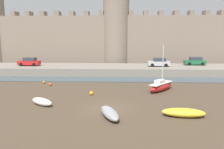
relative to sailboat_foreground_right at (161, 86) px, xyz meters
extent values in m
plane|color=#4C3D2D|center=(-6.39, -7.75, -0.62)|extent=(160.00, 160.00, 0.00)
cube|color=#3D4C56|center=(-6.39, 7.59, -0.57)|extent=(80.00, 4.50, 0.10)
cube|color=gray|center=(-6.39, 14.84, 0.11)|extent=(71.96, 10.00, 1.45)
cube|color=gray|center=(-6.39, 24.84, 5.39)|extent=(59.96, 2.80, 12.01)
cylinder|color=gray|center=(-6.39, 24.84, 7.79)|extent=(6.07, 6.07, 16.81)
cube|color=gray|center=(-30.53, 24.84, 11.94)|extent=(1.10, 2.52, 1.10)
cube|color=gray|center=(-27.08, 24.84, 11.94)|extent=(1.10, 2.52, 1.10)
cube|color=gray|center=(-23.63, 24.84, 11.94)|extent=(1.10, 2.52, 1.10)
cube|color=gray|center=(-20.18, 24.84, 11.94)|extent=(1.10, 2.52, 1.10)
cube|color=gray|center=(-16.74, 24.84, 11.94)|extent=(1.10, 2.52, 1.10)
cube|color=gray|center=(-13.29, 24.84, 11.94)|extent=(1.10, 2.52, 1.10)
cube|color=gray|center=(-9.84, 24.84, 11.94)|extent=(1.10, 2.52, 1.10)
cube|color=gray|center=(-2.95, 24.84, 11.94)|extent=(1.10, 2.52, 1.10)
cube|color=gray|center=(0.50, 24.84, 11.94)|extent=(1.10, 2.52, 1.10)
cube|color=gray|center=(3.95, 24.84, 11.94)|extent=(1.10, 2.52, 1.10)
cube|color=gray|center=(7.40, 24.84, 11.94)|extent=(1.10, 2.52, 1.10)
cube|color=gray|center=(10.85, 24.84, 11.94)|extent=(1.10, 2.52, 1.10)
cube|color=gray|center=(14.29, 24.84, 11.94)|extent=(1.10, 2.52, 1.10)
cube|color=gray|center=(17.74, 24.84, 11.94)|extent=(1.10, 2.52, 1.10)
ellipsoid|color=red|center=(0.02, 0.02, -0.10)|extent=(4.13, 4.75, 1.04)
cube|color=silver|center=(0.02, 0.02, 0.39)|extent=(3.61, 4.16, 0.08)
cube|color=silver|center=(-0.22, -0.28, 0.65)|extent=(1.52, 1.62, 0.44)
cylinder|color=silver|center=(0.17, 0.22, 2.87)|extent=(0.10, 0.10, 4.88)
cylinder|color=silver|center=(-0.30, -0.38, 0.88)|extent=(1.48, 1.84, 0.08)
ellipsoid|color=silver|center=(-13.12, -6.74, -0.26)|extent=(2.98, 2.55, 0.72)
ellipsoid|color=white|center=(-13.12, -6.74, -0.20)|extent=(2.42, 2.06, 0.39)
cube|color=beige|center=(-13.30, -6.61, -0.16)|extent=(0.67, 0.82, 0.06)
cube|color=beige|center=(-12.20, -7.41, -0.18)|extent=(0.56, 0.62, 0.08)
ellipsoid|color=yellow|center=(0.22, -9.54, -0.26)|extent=(3.77, 1.75, 0.72)
ellipsoid|color=#F2F246|center=(0.22, -9.54, -0.20)|extent=(3.09, 1.38, 0.40)
cube|color=beige|center=(0.49, -9.57, -0.16)|extent=(0.32, 1.19, 0.06)
cube|color=beige|center=(-1.20, -9.40, -0.18)|extent=(0.36, 0.78, 0.08)
ellipsoid|color=gray|center=(-6.09, -10.00, -0.24)|extent=(2.28, 3.77, 0.75)
ellipsoid|color=silver|center=(-6.09, -10.00, -0.18)|extent=(1.82, 3.07, 0.42)
cube|color=beige|center=(-6.00, -10.26, -0.14)|extent=(0.97, 0.51, 0.06)
cube|color=beige|center=(-6.57, -8.68, -0.16)|extent=(0.68, 0.47, 0.08)
sphere|color=orange|center=(-8.67, -2.52, -0.38)|extent=(0.47, 0.47, 0.47)
sphere|color=#E04C1E|center=(-15.27, 2.47, -0.41)|extent=(0.41, 0.41, 0.41)
sphere|color=orange|center=(-16.75, 4.00, -0.42)|extent=(0.40, 0.40, 0.40)
cube|color=#B2B5B7|center=(2.04, 14.30, 1.43)|extent=(4.12, 1.74, 0.80)
cube|color=#2D3842|center=(2.19, 14.30, 2.13)|extent=(2.27, 1.52, 0.64)
cylinder|color=black|center=(0.76, 13.47, 1.15)|extent=(0.64, 0.19, 0.64)
cylinder|color=black|center=(0.78, 15.17, 1.15)|extent=(0.64, 0.19, 0.64)
cylinder|color=black|center=(3.30, 13.44, 1.15)|extent=(0.64, 0.19, 0.64)
cylinder|color=black|center=(3.32, 15.14, 1.15)|extent=(0.64, 0.19, 0.64)
cube|color=red|center=(-23.22, 14.26, 1.43)|extent=(4.12, 1.74, 0.80)
cube|color=#2D3842|center=(-23.07, 14.26, 2.13)|extent=(2.27, 1.52, 0.64)
cylinder|color=black|center=(-24.50, 13.42, 1.15)|extent=(0.64, 0.19, 0.64)
cylinder|color=black|center=(-24.48, 15.12, 1.15)|extent=(0.64, 0.19, 0.64)
cylinder|color=black|center=(-21.96, 13.40, 1.15)|extent=(0.64, 0.19, 0.64)
cylinder|color=black|center=(-21.94, 15.10, 1.15)|extent=(0.64, 0.19, 0.64)
cube|color=#1E6638|center=(9.72, 16.81, 1.43)|extent=(4.12, 1.74, 0.80)
cube|color=#2D3842|center=(9.87, 16.81, 2.13)|extent=(2.27, 1.52, 0.64)
cylinder|color=black|center=(8.44, 15.98, 1.15)|extent=(0.64, 0.19, 0.64)
cylinder|color=black|center=(8.45, 17.68, 1.15)|extent=(0.64, 0.19, 0.64)
cylinder|color=black|center=(10.98, 15.95, 1.15)|extent=(0.64, 0.19, 0.64)
cylinder|color=black|center=(11.00, 17.65, 1.15)|extent=(0.64, 0.19, 0.64)
camera|label=1|loc=(-5.16, -27.70, 5.92)|focal=35.00mm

